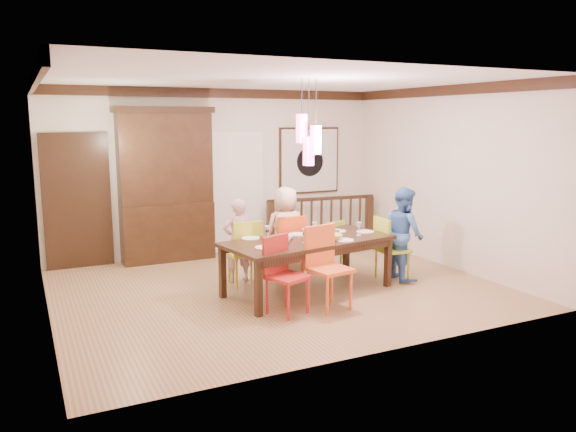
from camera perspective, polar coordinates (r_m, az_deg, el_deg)
name	(u,v)px	position (r m, az deg, el deg)	size (l,w,h in m)	color
floor	(278,288)	(8.06, -1.07, -7.31)	(6.00, 6.00, 0.00)	#966748
ceiling	(277,79)	(7.72, -1.14, 13.72)	(6.00, 6.00, 0.00)	white
wall_back	(219,172)	(10.07, -7.05, 4.47)	(6.00, 6.00, 0.00)	beige
wall_left	(41,200)	(7.07, -23.81, 1.48)	(5.00, 5.00, 0.00)	beige
wall_right	(446,177)	(9.40, 15.80, 3.80)	(5.00, 5.00, 0.00)	beige
crown_molding	(277,85)	(7.72, -1.14, 13.13)	(6.00, 5.00, 0.16)	black
panel_door	(77,203)	(9.58, -20.62, 1.24)	(1.04, 0.07, 2.24)	black
white_doorway	(238,193)	(10.20, -5.08, 2.31)	(0.97, 0.05, 2.22)	silver
painting	(309,161)	(10.74, 2.18, 5.65)	(1.25, 0.06, 1.25)	black
pendant_cluster	(309,139)	(7.54, 2.11, 7.78)	(0.27, 0.21, 1.14)	#FC4B8F
dining_table	(308,244)	(7.72, 2.04, -2.89)	(2.49, 1.43, 0.75)	black
chair_far_left	(244,248)	(8.11, -4.51, -3.22)	(0.45, 0.45, 0.96)	gold
chair_far_mid	(287,242)	(8.43, -0.07, -2.63)	(0.48, 0.48, 0.97)	#E54613
chair_far_right	(327,242)	(8.81, 4.03, -2.68)	(0.45, 0.45, 0.82)	#87BE2F
chair_near_left	(287,270)	(6.88, -0.07, -5.55)	(0.57, 0.57, 0.96)	#B4231D
chair_near_mid	(330,263)	(7.08, 4.28, -4.74)	(0.54, 0.54, 1.04)	orange
chair_end_right	(393,244)	(8.47, 10.59, -2.84)	(0.46, 0.46, 0.95)	#A3BD2C
china_hutch	(166,185)	(9.62, -12.29, 3.12)	(1.64, 0.46, 2.58)	black
balustrade	(321,222)	(10.43, 3.42, -0.57)	(2.13, 0.27, 0.96)	black
person_far_left	(237,241)	(8.26, -5.16, -2.50)	(0.45, 0.30, 1.24)	#D7A4B2
person_far_mid	(286,232)	(8.53, -0.25, -1.59)	(0.67, 0.44, 1.38)	beige
person_end_right	(404,233)	(8.53, 11.68, -1.75)	(0.67, 0.53, 1.39)	#4172B7
serving_bowl	(329,237)	(7.65, 4.16, -2.14)	(0.34, 0.34, 0.08)	gold
small_bowl	(287,237)	(7.67, -0.10, -2.18)	(0.19, 0.19, 0.06)	white
cup_left	(286,240)	(7.44, -0.19, -2.41)	(0.12, 0.12, 0.09)	silver
cup_right	(337,232)	(8.00, 4.97, -1.62)	(0.09, 0.09, 0.08)	silver
plate_far_left	(251,238)	(7.73, -3.83, -2.27)	(0.26, 0.26, 0.01)	white
plate_far_mid	(298,234)	(7.99, 1.02, -1.86)	(0.26, 0.26, 0.01)	white
plate_far_right	(337,231)	(8.24, 5.01, -1.53)	(0.26, 0.26, 0.01)	white
plate_near_left	(265,248)	(7.16, -2.37, -3.22)	(0.26, 0.26, 0.01)	white
plate_near_mid	(344,240)	(7.63, 5.72, -2.46)	(0.26, 0.26, 0.01)	white
plate_end_right	(365,232)	(8.24, 7.85, -1.59)	(0.26, 0.26, 0.01)	white
wine_glass_a	(267,233)	(7.65, -2.10, -1.71)	(0.08, 0.08, 0.19)	#590C19
wine_glass_b	(315,229)	(7.92, 2.71, -1.32)	(0.08, 0.08, 0.19)	silver
wine_glass_c	(305,236)	(7.45, 1.71, -2.03)	(0.08, 0.08, 0.19)	#590C19
wine_glass_d	(359,229)	(7.98, 7.22, -1.31)	(0.08, 0.08, 0.19)	silver
napkin	(317,244)	(7.39, 2.99, -2.83)	(0.18, 0.14, 0.01)	#D83359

